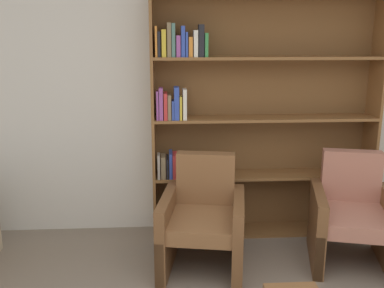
{
  "coord_description": "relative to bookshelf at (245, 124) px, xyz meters",
  "views": [
    {
      "loc": [
        -0.52,
        -1.06,
        1.81
      ],
      "look_at": [
        -0.31,
        2.35,
        0.95
      ],
      "focal_mm": 40.0,
      "sensor_mm": 36.0,
      "label": 1
    }
  ],
  "objects": [
    {
      "name": "wall_back",
      "position": [
        -0.19,
        0.16,
        0.33
      ],
      "size": [
        12.0,
        0.06,
        2.75
      ],
      "color": "silver",
      "rests_on": "ground"
    },
    {
      "name": "bookshelf",
      "position": [
        0.0,
        0.0,
        0.0
      ],
      "size": [
        2.02,
        0.3,
        2.17
      ],
      "color": "brown",
      "rests_on": "ground"
    },
    {
      "name": "armchair_leather",
      "position": [
        -0.43,
        -0.6,
        -0.66
      ],
      "size": [
        0.75,
        0.78,
        0.88
      ],
      "rotation": [
        0.0,
        0.0,
        2.97
      ],
      "color": "brown",
      "rests_on": "ground"
    },
    {
      "name": "armchair_cushioned",
      "position": [
        0.79,
        -0.6,
        -0.66
      ],
      "size": [
        0.79,
        0.81,
        0.88
      ],
      "rotation": [
        0.0,
        0.0,
        2.9
      ],
      "color": "brown",
      "rests_on": "ground"
    }
  ]
}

